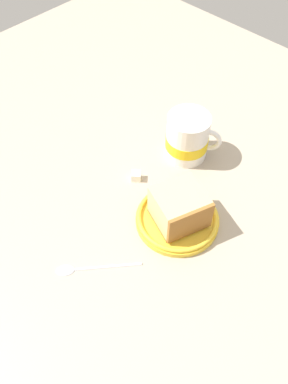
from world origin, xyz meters
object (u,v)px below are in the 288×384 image
sugar_cube (136,176)px  tea_mug (188,137)px  teaspoon (81,268)px  small_plate (177,218)px  cake_slice (179,208)px

sugar_cube → tea_mug: bearing=-102.1°
teaspoon → sugar_cube: (6.95, -19.51, 0.51)cm
small_plate → teaspoon: bearing=74.3°
sugar_cube → teaspoon: bearing=109.6°
small_plate → sugar_cube: size_ratio=8.44×
teaspoon → small_plate: bearing=-105.7°
tea_mug → teaspoon: size_ratio=0.89×
small_plate → sugar_cube: small_plate is taller
tea_mug → cake_slice: bearing=125.5°
cake_slice → sugar_cube: cake_slice is taller
small_plate → teaspoon: size_ratio=1.28×
tea_mug → sugar_cube: tea_mug is taller
teaspoon → sugar_cube: size_ratio=6.61×
cake_slice → tea_mug: tea_mug is taller
cake_slice → tea_mug: size_ratio=1.02×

